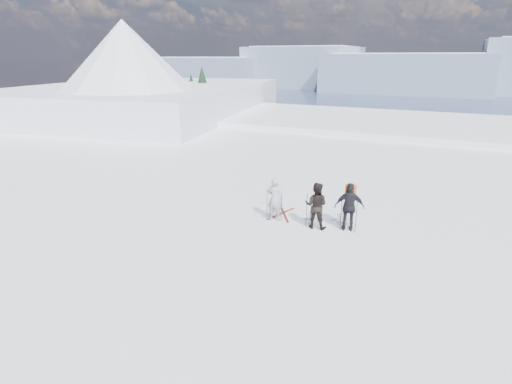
{
  "coord_description": "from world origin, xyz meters",
  "views": [
    {
      "loc": [
        3.89,
        -9.46,
        6.19
      ],
      "look_at": [
        -2.0,
        3.0,
        1.48
      ],
      "focal_mm": 28.0,
      "sensor_mm": 36.0,
      "label": 1
    }
  ],
  "objects_px": {
    "skis_loose": "(283,214)",
    "skier_grey": "(275,199)",
    "skier_dark": "(316,205)",
    "skier_pack": "(349,207)"
  },
  "relations": [
    {
      "from": "skis_loose",
      "to": "skier_grey",
      "type": "bearing_deg",
      "value": -96.25
    },
    {
      "from": "skier_grey",
      "to": "skier_dark",
      "type": "xyz_separation_m",
      "value": [
        1.67,
        -0.01,
        0.01
      ]
    },
    {
      "from": "skier_pack",
      "to": "skier_grey",
      "type": "bearing_deg",
      "value": -7.7
    },
    {
      "from": "skier_grey",
      "to": "skis_loose",
      "type": "height_order",
      "value": "skier_grey"
    },
    {
      "from": "skier_dark",
      "to": "skier_grey",
      "type": "bearing_deg",
      "value": -3.64
    },
    {
      "from": "skier_dark",
      "to": "skier_pack",
      "type": "height_order",
      "value": "skier_pack"
    },
    {
      "from": "skier_grey",
      "to": "skis_loose",
      "type": "distance_m",
      "value": 1.11
    },
    {
      "from": "skis_loose",
      "to": "skier_dark",
      "type": "bearing_deg",
      "value": -23.7
    },
    {
      "from": "skier_grey",
      "to": "skier_dark",
      "type": "relative_size",
      "value": 0.99
    },
    {
      "from": "skier_grey",
      "to": "skier_dark",
      "type": "distance_m",
      "value": 1.67
    }
  ]
}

